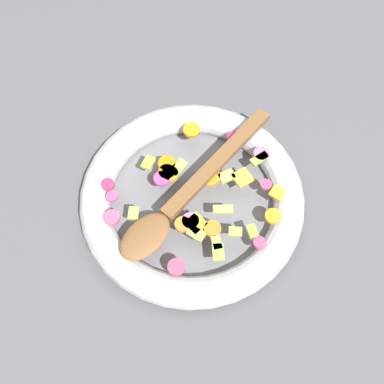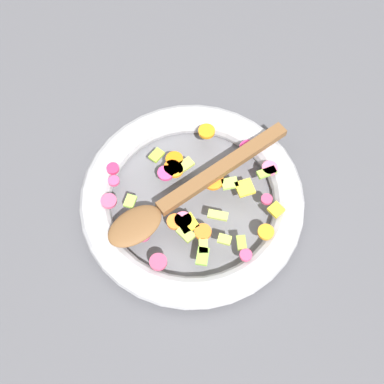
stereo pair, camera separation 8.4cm
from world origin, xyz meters
name	(u,v)px [view 2 (the right image)]	position (x,y,z in m)	size (l,w,h in m)	color
ground_plane	(192,206)	(0.00, 0.00, 0.00)	(4.00, 4.00, 0.00)	#4C4C51
skillet	(192,200)	(0.00, 0.00, 0.02)	(0.36, 0.36, 0.05)	slate
chopped_vegetables	(198,196)	(0.01, 0.00, 0.05)	(0.28, 0.28, 0.01)	orange
wooden_spoon	(182,195)	(-0.01, -0.02, 0.06)	(0.13, 0.34, 0.01)	brown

